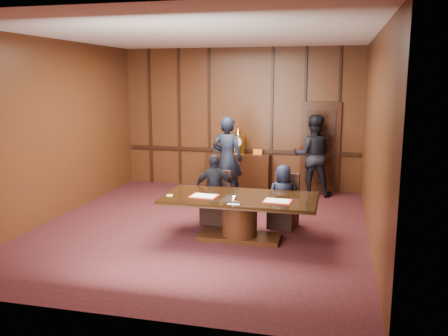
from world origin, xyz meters
name	(u,v)px	position (x,y,z in m)	size (l,w,h in m)	color
room	(207,135)	(0.07, 0.14, 1.72)	(7.00, 7.04, 3.50)	black
sideboard	(238,170)	(0.00, 3.26, 0.49)	(1.60, 0.45, 1.54)	black
conference_table	(240,211)	(0.83, -0.50, 0.51)	(2.62, 1.32, 0.76)	black
folder_left	(204,196)	(0.23, -0.64, 0.77)	(0.49, 0.37, 0.02)	#A31B0F
folder_right	(278,201)	(1.50, -0.69, 0.77)	(0.48, 0.36, 0.02)	#A31B0F
inkstand	(234,200)	(0.83, -0.95, 0.81)	(0.20, 0.14, 0.12)	white
notepad	(170,195)	(-0.35, -0.73, 0.77)	(0.10, 0.07, 0.01)	#DCD36C
chair_left	(216,207)	(0.18, 0.38, 0.29)	(0.53, 0.53, 0.99)	black
chair_right	(284,212)	(1.48, 0.38, 0.29)	(0.57, 0.57, 0.99)	black
signatory_left	(215,189)	(0.18, 0.30, 0.67)	(0.79, 0.33, 1.34)	black
signatory_right	(283,197)	(1.48, 0.30, 0.60)	(0.58, 0.38, 1.20)	black
witness_left	(227,159)	(0.01, 2.05, 0.96)	(0.70, 0.46, 1.92)	black
witness_right	(313,155)	(1.86, 3.01, 0.96)	(0.93, 0.73, 1.92)	black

